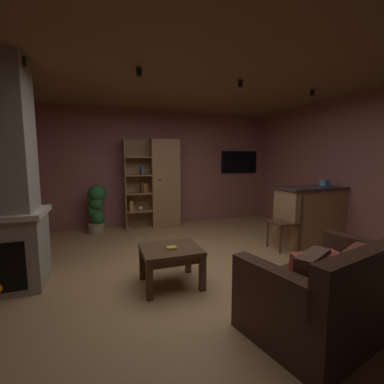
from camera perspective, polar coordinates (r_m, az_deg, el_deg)
name	(u,v)px	position (r m, az deg, el deg)	size (l,w,h in m)	color
floor	(202,274)	(3.61, 2.21, -17.72)	(5.74, 5.80, 0.02)	#A37A4C
wall_back	(156,168)	(6.10, -7.93, 5.20)	(5.86, 0.06, 2.63)	#8E544C
wall_right	(367,172)	(5.12, 34.18, 3.73)	(0.06, 5.80, 2.63)	#8E544C
ceiling	(203,65)	(3.47, 2.44, 26.19)	(5.74, 5.80, 0.02)	brown
window_pane_back	(145,168)	(6.02, -10.32, 5.27)	(0.76, 0.01, 0.75)	white
bookshelf_cabinet	(161,184)	(5.86, -6.88, 1.73)	(1.20, 0.41, 1.96)	#997047
kitchen_bar_counter	(315,215)	(5.21, 25.46, -4.53)	(1.44, 0.63, 1.03)	#997047
tissue_box	(325,183)	(5.31, 27.27, 1.77)	(0.12, 0.12, 0.11)	#598CBF
leather_couch	(331,294)	(2.79, 28.40, -19.16)	(1.69, 1.19, 0.84)	#382116
coffee_table	(171,255)	(3.19, -4.71, -13.65)	(0.69, 0.60, 0.46)	#4C331E
table_book_0	(171,248)	(3.11, -4.56, -12.22)	(0.11, 0.09, 0.03)	gold
dining_chair	(288,218)	(4.67, 20.39, -5.42)	(0.43, 0.43, 0.92)	#4C331E
potted_floor_plant	(96,208)	(5.66, -20.36, -3.23)	(0.39, 0.40, 1.01)	#9E896B
wall_mounted_tv	(239,162)	(6.80, 10.38, 6.52)	(0.99, 0.06, 0.56)	black
track_light_spot_0	(23,62)	(3.62, -33.28, 22.92)	(0.07, 0.07, 0.09)	black
track_light_spot_1	(139,72)	(3.50, -11.58, 24.50)	(0.07, 0.07, 0.09)	black
track_light_spot_2	(240,84)	(3.96, 10.64, 22.40)	(0.07, 0.07, 0.09)	black
track_light_spot_3	(312,93)	(4.80, 25.05, 19.13)	(0.07, 0.07, 0.09)	black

